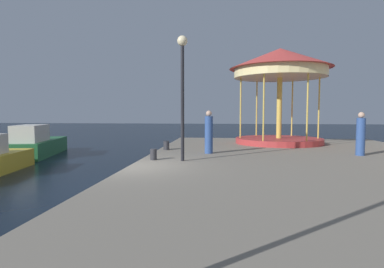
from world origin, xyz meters
TOP-DOWN VIEW (x-y plane):
  - ground_plane at (0.00, 0.00)m, footprint 120.00×120.00m
  - quay_dock at (6.09, 0.00)m, footprint 12.19×22.93m
  - motorboat_green at (-7.84, 7.34)m, footprint 3.04×5.80m
  - carousel at (6.02, 8.02)m, footprint 5.52×5.52m
  - lamp_post_mid_promenade at (1.59, 1.15)m, footprint 0.36×0.36m
  - bollard_center at (0.40, 4.36)m, footprint 0.24×0.24m
  - bollard_north at (0.35, 4.48)m, footprint 0.24×0.24m
  - bollard_south at (0.50, 1.28)m, footprint 0.24×0.24m
  - person_far_corner at (2.40, 3.34)m, footprint 0.34×0.34m
  - person_by_the_water at (8.46, 3.33)m, footprint 0.34×0.34m

SIDE VIEW (x-z plane):
  - ground_plane at x=0.00m, z-range 0.00..0.00m
  - quay_dock at x=6.09m, z-range 0.00..0.80m
  - motorboat_green at x=-7.84m, z-range -0.24..1.59m
  - bollard_center at x=0.40m, z-range 0.80..1.20m
  - bollard_north at x=0.35m, z-range 0.80..1.20m
  - bollard_south at x=0.50m, z-range 0.80..1.20m
  - person_by_the_water at x=8.46m, z-range 0.74..2.48m
  - person_far_corner at x=2.40m, z-range 0.74..2.54m
  - lamp_post_mid_promenade at x=1.59m, z-range 1.60..5.98m
  - carousel at x=6.02m, z-range 2.08..7.28m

